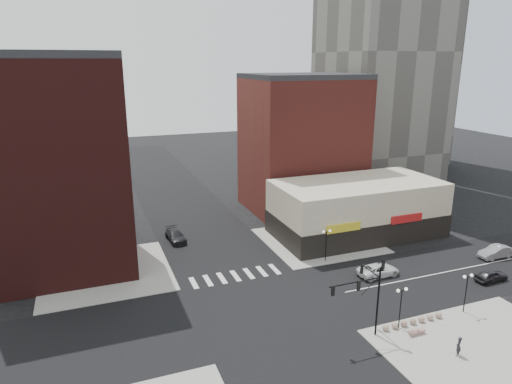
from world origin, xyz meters
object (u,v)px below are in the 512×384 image
silver_sedan (496,252)px  dark_sedan_north (176,236)px  dark_sedan_east (491,275)px  white_suv (378,270)px  traffic_signal (368,288)px  pedestrian (459,346)px  street_lamp_se_b (467,284)px  street_lamp_ne (326,237)px  street_lamp_se_a (401,298)px  stone_bench (417,332)px

silver_sedan → dark_sedan_north: size_ratio=0.92×
dark_sedan_east → silver_sedan: bearing=-52.7°
white_suv → dark_sedan_north: bearing=44.9°
white_suv → traffic_signal: bearing=138.0°
pedestrian → street_lamp_se_b: bearing=-170.8°
street_lamp_ne → dark_sedan_east: size_ratio=1.02×
street_lamp_se_b → pedestrian: size_ratio=2.31×
street_lamp_se_a → dark_sedan_north: (-15.55, 29.79, -2.53)m
street_lamp_ne → stone_bench: bearing=-90.4°
street_lamp_se_b → stone_bench: (-7.12, -1.51, -2.96)m
street_lamp_se_a → dark_sedan_east: bearing=14.7°
dark_sedan_east → silver_sedan: silver_sedan is taller
white_suv → stone_bench: bearing=159.9°
traffic_signal → pedestrian: 8.95m
street_lamp_ne → silver_sedan: street_lamp_ne is taller
street_lamp_ne → silver_sedan: (21.37, -6.91, -2.50)m
dark_sedan_east → silver_sedan: size_ratio=0.85×
traffic_signal → white_suv: bearing=49.2°
stone_bench → pedestrian: bearing=-73.0°
dark_sedan_north → stone_bench: size_ratio=3.11×
street_lamp_se_b → silver_sedan: bearing=32.3°
street_lamp_ne → dark_sedan_east: bearing=-37.2°
dark_sedan_east → pedestrian: pedestrian is taller
traffic_signal → dark_sedan_north: size_ratio=1.48×
dark_sedan_east → stone_bench: size_ratio=2.42×
dark_sedan_east → white_suv: bearing=61.6°
street_lamp_se_b → street_lamp_se_a: bearing=180.0°
white_suv → dark_sedan_north: size_ratio=0.98×
pedestrian → traffic_signal: bearing=-76.7°
white_suv → silver_sedan: silver_sedan is taller
white_suv → stone_bench: 12.37m
white_suv → street_lamp_se_b: bearing=-164.2°
street_lamp_se_a → street_lamp_se_b: size_ratio=1.00×
white_suv → dark_sedan_east: (11.50, -5.87, -0.02)m
street_lamp_ne → dark_sedan_east: street_lamp_ne is taller
street_lamp_se_a → pedestrian: (2.02, -5.40, -2.27)m
street_lamp_se_b → white_suv: (-3.13, 10.18, -2.57)m
dark_sedan_east → stone_bench: bearing=109.3°
dark_sedan_north → pedestrian: bearing=-67.7°
street_lamp_se_a → dark_sedan_north: 33.70m
street_lamp_se_b → white_suv: bearing=107.1°
street_lamp_se_b → street_lamp_ne: size_ratio=1.00×
dark_sedan_east → pedestrian: (-14.35, -9.71, 0.32)m
street_lamp_se_a → silver_sedan: (22.37, 9.09, -2.50)m
pedestrian → stone_bench: 4.11m
dark_sedan_east → stone_bench: (-15.50, -5.82, -0.37)m
white_suv → stone_bench: white_suv is taller
street_lamp_ne → stone_bench: size_ratio=2.46×
white_suv → street_lamp_ne: bearing=32.4°
pedestrian → stone_bench: bearing=-106.4°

